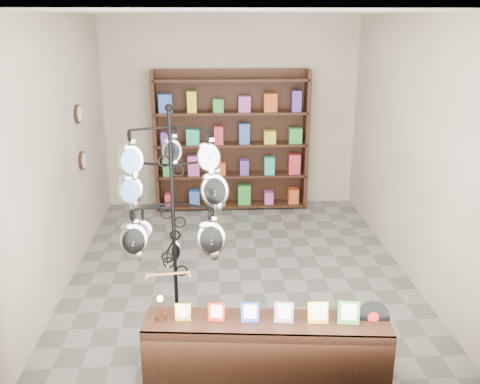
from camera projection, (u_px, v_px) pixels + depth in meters
name	position (u px, v px, depth m)	size (l,w,h in m)	color
ground	(239.00, 269.00, 6.57)	(5.00, 5.00, 0.00)	slate
room_envelope	(239.00, 120.00, 6.00)	(5.00, 5.00, 5.00)	beige
display_tree	(173.00, 203.00, 5.05)	(1.14, 0.95, 2.21)	black
front_shelf	(266.00, 347.00, 4.57)	(2.10, 0.61, 0.73)	black
back_shelving	(231.00, 145.00, 8.43)	(2.42, 0.36, 2.20)	black
wall_clocks	(81.00, 137.00, 6.76)	(0.03, 0.24, 0.84)	black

